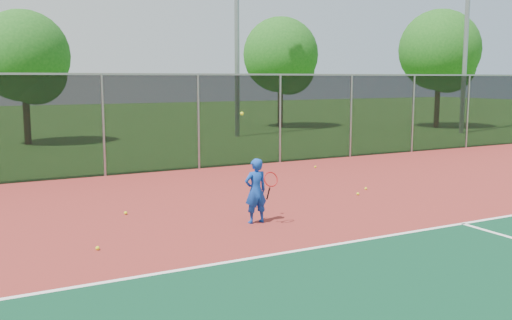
{
  "coord_description": "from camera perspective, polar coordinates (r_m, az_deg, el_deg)",
  "views": [
    {
      "loc": [
        -6.79,
        -4.88,
        2.91
      ],
      "look_at": [
        -1.6,
        5.0,
        1.3
      ],
      "focal_mm": 40.0,
      "sensor_mm": 36.0,
      "label": 1
    }
  ],
  "objects": [
    {
      "name": "fence_back",
      "position": [
        18.24,
        -5.78,
        3.94
      ],
      "size": [
        30.0,
        0.06,
        3.03
      ],
      "color": "black",
      "rests_on": "court_apron"
    },
    {
      "name": "practice_ball_5",
      "position": [
        15.11,
        10.93,
        -2.82
      ],
      "size": [
        0.07,
        0.07,
        0.07
      ],
      "primitive_type": "sphere",
      "color": "yellow",
      "rests_on": "court_apron"
    },
    {
      "name": "court_apron",
      "position": [
        10.09,
        16.4,
        -8.84
      ],
      "size": [
        30.0,
        20.0,
        0.02
      ],
      "primitive_type": "cube",
      "color": "maroon",
      "rests_on": "ground"
    },
    {
      "name": "practice_ball_0",
      "position": [
        18.54,
        5.95,
        -0.68
      ],
      "size": [
        0.07,
        0.07,
        0.07
      ],
      "primitive_type": "sphere",
      "color": "yellow",
      "rests_on": "court_apron"
    },
    {
      "name": "tree_back_right",
      "position": [
        35.14,
        18.06,
        10.07
      ],
      "size": [
        4.65,
        4.65,
        6.83
      ],
      "color": "#392815",
      "rests_on": "ground"
    },
    {
      "name": "tree_back_left",
      "position": [
        26.96,
        -22.0,
        9.23
      ],
      "size": [
        3.98,
        3.98,
        5.84
      ],
      "color": "#392815",
      "rests_on": "ground"
    },
    {
      "name": "practice_ball_3",
      "position": [
        12.52,
        -12.91,
        -5.18
      ],
      "size": [
        0.07,
        0.07,
        0.07
      ],
      "primitive_type": "sphere",
      "color": "yellow",
      "rests_on": "court_apron"
    },
    {
      "name": "tree_back_mid",
      "position": [
        33.76,
        2.67,
        10.12
      ],
      "size": [
        4.38,
        4.38,
        6.43
      ],
      "color": "#392815",
      "rests_on": "ground"
    },
    {
      "name": "tennis_player",
      "position": [
        11.39,
        -0.02,
        -3.07
      ],
      "size": [
        0.59,
        0.57,
        2.24
      ],
      "color": "#113EA6",
      "rests_on": "court_apron"
    },
    {
      "name": "practice_ball_2",
      "position": [
        10.12,
        -15.57,
        -8.49
      ],
      "size": [
        0.07,
        0.07,
        0.07
      ],
      "primitive_type": "sphere",
      "color": "yellow",
      "rests_on": "court_apron"
    },
    {
      "name": "practice_ball_4",
      "position": [
        14.4,
        10.16,
        -3.35
      ],
      "size": [
        0.07,
        0.07,
        0.07
      ],
      "primitive_type": "sphere",
      "color": "yellow",
      "rests_on": "court_apron"
    }
  ]
}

